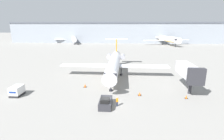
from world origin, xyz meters
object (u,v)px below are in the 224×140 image
Objects in this scene: luggage_cart at (17,91)px; traffic_cone_mid at (186,97)px; airplane_parked_far_right at (74,38)px; pushback_tug at (106,102)px; worker_near_tug at (117,101)px; traffic_cone_left at (85,86)px; traffic_cone_right at (140,94)px; airplane_parked_far_left at (167,39)px; jet_bridge at (189,72)px; airplane_main at (114,64)px.

traffic_cone_mid is at bearing 1.18° from luggage_cart.
pushback_tug is at bearing -71.69° from airplane_parked_far_right.
worker_near_tug reaches higher than traffic_cone_left.
luggage_cart is (-18.89, 3.72, 0.31)m from pushback_tug.
traffic_cone_right reaches higher than traffic_cone_mid.
airplane_parked_far_left reaches higher than traffic_cone_left.
traffic_cone_left is at bearing 130.00° from worker_near_tug.
airplane_parked_far_left is 0.97× the size of airplane_parked_far_right.
worker_near_tug is 17.96m from jet_bridge.
airplane_main is at bearing 147.90° from jet_bridge.
jet_bridge is (10.76, 3.46, 4.10)m from traffic_cone_right.
worker_near_tug is at bearing -50.00° from traffic_cone_left.
traffic_cone_left is at bearing 161.45° from traffic_cone_right.
traffic_cone_mid is at bearing -44.52° from airplane_main.
traffic_cone_left reaches higher than traffic_cone_right.
airplane_parked_far_left reaches higher than worker_near_tug.
worker_near_tug is at bearing -9.65° from luggage_cart.
pushback_tug is (-0.51, -19.47, -2.93)m from airplane_main.
worker_near_tug is at bearing -107.64° from airplane_parked_far_left.
airplane_parked_far_left is at bearing 73.88° from traffic_cone_right.
pushback_tug is 0.45× the size of jet_bridge.
worker_near_tug is (20.99, -3.57, -0.12)m from luggage_cart.
pushback_tug is 11.27m from traffic_cone_left.
airplane_parked_far_right is (-32.13, 105.15, 3.24)m from traffic_cone_left.
airplane_parked_far_right is (-72.78, 11.81, -0.75)m from airplane_parked_far_left.
traffic_cone_mid is 0.02× the size of airplane_parked_far_left.
traffic_cone_left is 0.02× the size of airplane_parked_far_left.
airplane_parked_far_right reaches higher than luggage_cart.
jet_bridge reaches higher than traffic_cone_mid.
pushback_tug is 120.93m from airplane_parked_far_right.
jet_bridge is at bearing 70.55° from traffic_cone_mid.
airplane_main is at bearing -112.32° from airplane_parked_far_left.
traffic_cone_mid is (21.66, -5.18, -0.07)m from traffic_cone_left.
jet_bridge is (55.36, -105.88, 0.80)m from airplane_parked_far_right.
airplane_main is 36.84× the size of traffic_cone_left.
airplane_main is 17.68× the size of worker_near_tug.
traffic_cone_left is 13.15m from traffic_cone_right.
luggage_cart is at bearing -155.65° from traffic_cone_left.
jet_bridge is at bearing 17.80° from traffic_cone_right.
jet_bridge is at bearing 29.77° from worker_near_tug.
airplane_parked_far_left reaches higher than jet_bridge.
airplane_main is 19.58m from worker_near_tug.
traffic_cone_left is at bearing -113.53° from airplane_parked_far_left.
traffic_cone_left reaches higher than traffic_cone_mid.
jet_bridge is at bearing -100.49° from airplane_parked_far_left.
luggage_cart is 112.88m from airplane_parked_far_left.
traffic_cone_right is (4.52, 5.29, -0.57)m from worker_near_tug.
worker_near_tug reaches higher than traffic_cone_right.
pushback_tug is at bearing -108.67° from airplane_parked_far_left.
airplane_parked_far_right is at bearing 106.99° from traffic_cone_left.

